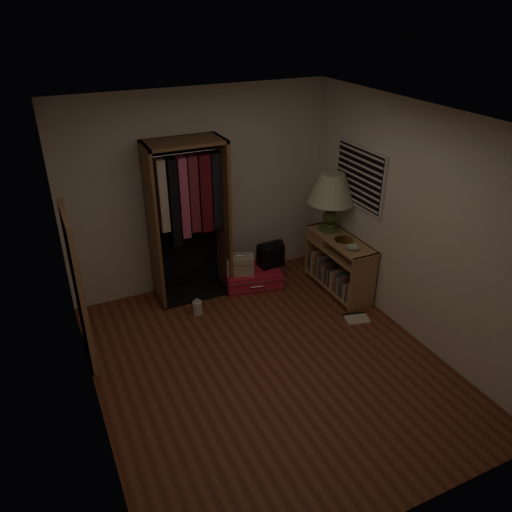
# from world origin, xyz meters

# --- Properties ---
(ground) EXTENTS (4.00, 4.00, 0.00)m
(ground) POSITION_xyz_m (0.00, 0.00, 0.00)
(ground) COLOR brown
(ground) RESTS_ON ground
(room_walls) EXTENTS (3.52, 4.02, 2.60)m
(room_walls) POSITION_xyz_m (0.08, 0.04, 1.50)
(room_walls) COLOR beige
(room_walls) RESTS_ON ground
(console_bookshelf) EXTENTS (0.42, 1.12, 0.75)m
(console_bookshelf) POSITION_xyz_m (1.53, 1.04, 0.39)
(console_bookshelf) COLOR #A1774E
(console_bookshelf) RESTS_ON ground
(open_wardrobe) EXTENTS (0.95, 0.50, 2.05)m
(open_wardrobe) POSITION_xyz_m (-0.23, 1.77, 1.20)
(open_wardrobe) COLOR brown
(open_wardrobe) RESTS_ON ground
(floor_mirror) EXTENTS (0.06, 0.80, 1.70)m
(floor_mirror) POSITION_xyz_m (-1.70, 1.00, 0.85)
(floor_mirror) COLOR #AA7B52
(floor_mirror) RESTS_ON ground
(pink_suitcase) EXTENTS (0.87, 0.71, 0.23)m
(pink_suitcase) POSITION_xyz_m (0.55, 1.60, 0.12)
(pink_suitcase) COLOR red
(pink_suitcase) RESTS_ON ground
(train_case) EXTENTS (0.43, 0.37, 0.26)m
(train_case) POSITION_xyz_m (0.37, 1.58, 0.36)
(train_case) COLOR tan
(train_case) RESTS_ON pink_suitcase
(black_bag) EXTENTS (0.34, 0.23, 0.36)m
(black_bag) POSITION_xyz_m (0.82, 1.59, 0.42)
(black_bag) COLOR black
(black_bag) RESTS_ON pink_suitcase
(table_lamp) EXTENTS (0.72, 0.72, 0.78)m
(table_lamp) POSITION_xyz_m (1.54, 1.30, 1.32)
(table_lamp) COLOR #405328
(table_lamp) RESTS_ON console_bookshelf
(brass_tray) EXTENTS (0.32, 0.32, 0.01)m
(brass_tray) POSITION_xyz_m (1.54, 0.94, 0.76)
(brass_tray) COLOR olive
(brass_tray) RESTS_ON console_bookshelf
(ceramic_bowl) EXTENTS (0.21, 0.21, 0.04)m
(ceramic_bowl) POSITION_xyz_m (1.49, 0.69, 0.77)
(ceramic_bowl) COLOR #9FBD9D
(ceramic_bowl) RESTS_ON console_bookshelf
(white_jug) EXTENTS (0.13, 0.13, 0.21)m
(white_jug) POSITION_xyz_m (-0.37, 1.24, 0.09)
(white_jug) COLOR silver
(white_jug) RESTS_ON ground
(floor_book) EXTENTS (0.33, 0.29, 0.03)m
(floor_book) POSITION_xyz_m (1.35, 0.30, 0.01)
(floor_book) COLOR beige
(floor_book) RESTS_ON ground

